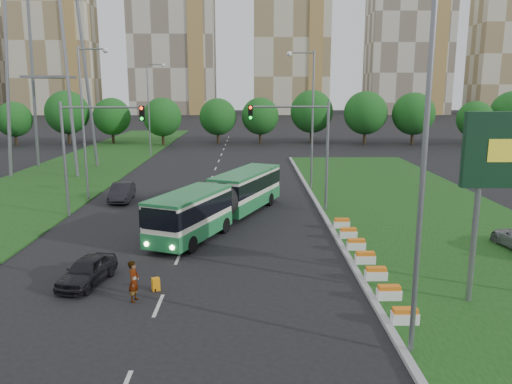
{
  "coord_description": "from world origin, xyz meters",
  "views": [
    {
      "loc": [
        0.82,
        -25.44,
        8.91
      ],
      "look_at": [
        1.22,
        4.67,
        2.6
      ],
      "focal_mm": 35.0,
      "sensor_mm": 36.0,
      "label": 1
    }
  ],
  "objects_px": {
    "traffic_mast_median": "(305,139)",
    "articulated_bus": "(219,200)",
    "traffic_mast_left": "(87,141)",
    "car_left_near": "(87,271)",
    "car_left_far": "(122,192)",
    "pedestrian": "(134,281)",
    "shopping_trolley": "(156,284)"
  },
  "relations": [
    {
      "from": "car_left_near",
      "to": "pedestrian",
      "type": "height_order",
      "value": "pedestrian"
    },
    {
      "from": "traffic_mast_left",
      "to": "car_left_near",
      "type": "relative_size",
      "value": 2.14
    },
    {
      "from": "car_left_near",
      "to": "articulated_bus",
      "type": "bearing_deg",
      "value": 74.45
    },
    {
      "from": "traffic_mast_median",
      "to": "pedestrian",
      "type": "relative_size",
      "value": 4.48
    },
    {
      "from": "car_left_near",
      "to": "car_left_far",
      "type": "height_order",
      "value": "car_left_far"
    },
    {
      "from": "articulated_bus",
      "to": "car_left_near",
      "type": "distance_m",
      "value": 12.01
    },
    {
      "from": "articulated_bus",
      "to": "shopping_trolley",
      "type": "distance_m",
      "value": 11.74
    },
    {
      "from": "pedestrian",
      "to": "shopping_trolley",
      "type": "distance_m",
      "value": 1.45
    },
    {
      "from": "traffic_mast_median",
      "to": "car_left_near",
      "type": "bearing_deg",
      "value": -130.21
    },
    {
      "from": "traffic_mast_median",
      "to": "shopping_trolley",
      "type": "height_order",
      "value": "traffic_mast_median"
    },
    {
      "from": "articulated_bus",
      "to": "car_left_far",
      "type": "bearing_deg",
      "value": 163.84
    },
    {
      "from": "car_left_far",
      "to": "shopping_trolley",
      "type": "distance_m",
      "value": 19.15
    },
    {
      "from": "traffic_mast_median",
      "to": "traffic_mast_left",
      "type": "height_order",
      "value": "same"
    },
    {
      "from": "articulated_bus",
      "to": "car_left_near",
      "type": "bearing_deg",
      "value": -94.24
    },
    {
      "from": "car_left_far",
      "to": "shopping_trolley",
      "type": "bearing_deg",
      "value": -75.2
    },
    {
      "from": "traffic_mast_median",
      "to": "articulated_bus",
      "type": "height_order",
      "value": "traffic_mast_median"
    },
    {
      "from": "articulated_bus",
      "to": "traffic_mast_left",
      "type": "bearing_deg",
      "value": -168.81
    },
    {
      "from": "car_left_near",
      "to": "shopping_trolley",
      "type": "xyz_separation_m",
      "value": [
        3.3,
        -0.83,
        -0.35
      ]
    },
    {
      "from": "articulated_bus",
      "to": "car_left_near",
      "type": "relative_size",
      "value": 4.14
    },
    {
      "from": "car_left_far",
      "to": "pedestrian",
      "type": "distance_m",
      "value": 20.02
    },
    {
      "from": "traffic_mast_median",
      "to": "pedestrian",
      "type": "height_order",
      "value": "traffic_mast_median"
    },
    {
      "from": "car_left_near",
      "to": "pedestrian",
      "type": "bearing_deg",
      "value": -25.02
    },
    {
      "from": "pedestrian",
      "to": "shopping_trolley",
      "type": "bearing_deg",
      "value": -22.64
    },
    {
      "from": "traffic_mast_left",
      "to": "car_left_near",
      "type": "distance_m",
      "value": 13.92
    },
    {
      "from": "car_left_far",
      "to": "shopping_trolley",
      "type": "height_order",
      "value": "car_left_far"
    },
    {
      "from": "shopping_trolley",
      "to": "car_left_far",
      "type": "bearing_deg",
      "value": 84.51
    },
    {
      "from": "traffic_mast_median",
      "to": "traffic_mast_left",
      "type": "distance_m",
      "value": 15.19
    },
    {
      "from": "pedestrian",
      "to": "shopping_trolley",
      "type": "relative_size",
      "value": 3.08
    },
    {
      "from": "shopping_trolley",
      "to": "articulated_bus",
      "type": "bearing_deg",
      "value": 55.35
    },
    {
      "from": "traffic_mast_median",
      "to": "pedestrian",
      "type": "distance_m",
      "value": 18.42
    },
    {
      "from": "car_left_near",
      "to": "shopping_trolley",
      "type": "distance_m",
      "value": 3.42
    },
    {
      "from": "car_left_far",
      "to": "car_left_near",
      "type": "bearing_deg",
      "value": -84.62
    }
  ]
}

